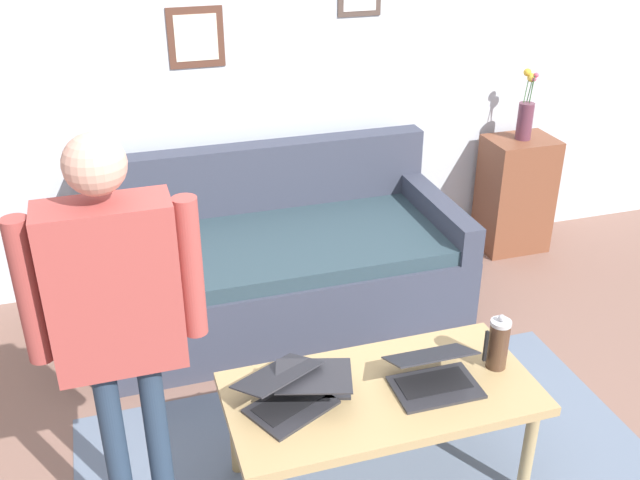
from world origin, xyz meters
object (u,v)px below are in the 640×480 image
Objects in this scene: laptop_right at (286,395)px; couch at (276,264)px; laptop_left at (434,376)px; side_shelf at (515,194)px; flower_vase at (526,115)px; laptop_center at (313,380)px; coffee_table at (381,400)px; french_press at (498,344)px; person_standing at (116,307)px.

couch is at bearing -102.50° from laptop_right.
side_shelf is at bearing -129.03° from laptop_left.
laptop_left reaches higher than laptop_right.
flower_vase is (-1.40, -1.73, 0.39)m from laptop_left.
coffee_table is at bearing 161.90° from laptop_center.
side_shelf reaches higher than laptop_left.
couch reaches higher than laptop_center.
flower_vase reaches higher than side_shelf.
laptop_left is 1.35× the size of french_press.
laptop_left reaches higher than coffee_table.
laptop_center is at bearing 41.14° from flower_vase.
person_standing reaches higher than flower_vase.
person_standing is at bearing 58.34° from couch.
couch is 1.51m from french_press.
person_standing is (1.41, 0.01, 0.44)m from french_press.
flower_vase is (-1.60, -1.70, 0.48)m from coffee_table.
laptop_left is at bearing 100.98° from couch.
couch is 5.15× the size of laptop_center.
coffee_table is at bearing 176.18° from laptop_right.
laptop_left is at bearing 6.40° from french_press.
french_press is at bearing 56.76° from flower_vase.
couch is at bearing -121.66° from person_standing.
laptop_left is (-0.27, 1.41, 0.21)m from couch.
side_shelf is 0.53m from flower_vase.
laptop_left is 0.44× the size of side_shelf.
person_standing is at bearing 0.22° from french_press.
laptop_left is at bearing 178.62° from person_standing.
laptop_right is 0.92× the size of flower_vase.
laptop_left is 0.83× the size of laptop_right.
side_shelf is at bearing -123.24° from french_press.
flower_vase reaches higher than french_press.
laptop_left is 2.26m from flower_vase.
french_press is (-0.29, -0.03, 0.07)m from laptop_left.
coffee_table is at bearing 46.67° from side_shelf.
side_shelf is 0.47× the size of person_standing.
person_standing reaches higher than couch.
laptop_right is 0.87m from french_press.
side_shelf is (-1.40, -1.73, -0.14)m from laptop_left.
laptop_right is 0.53× the size of side_shelf.
side_shelf is at bearing -138.88° from laptop_center.
flower_vase is at bearing -138.86° from laptop_center.
french_press is 0.15× the size of person_standing.
laptop_left reaches higher than laptop_center.
couch is 1.63× the size of coffee_table.
person_standing is (0.55, 0.03, 0.51)m from laptop_right.
laptop_right is at bearing 77.50° from couch.
laptop_left is 2.23m from side_shelf.
person_standing is at bearing 33.98° from flower_vase.
laptop_left is 0.58m from laptop_right.
laptop_right is at bearing -1.53° from french_press.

